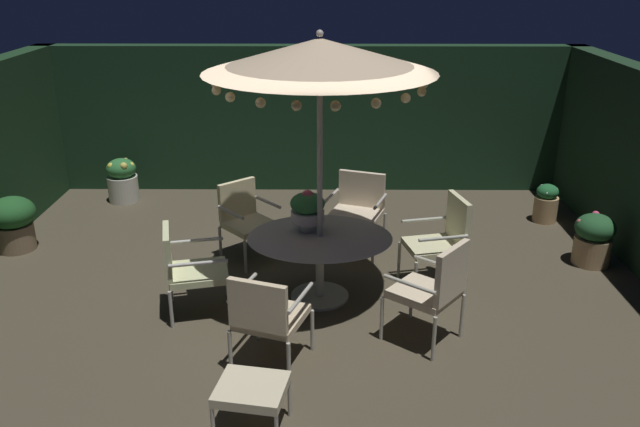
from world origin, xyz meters
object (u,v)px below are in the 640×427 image
(patio_chair_southwest, at_px, (267,314))
(patio_dining_table, at_px, (320,249))
(patio_chair_northeast, at_px, (443,237))
(potted_plant_back_left, at_px, (13,221))
(patio_umbrella, at_px, (320,56))
(patio_chair_north, at_px, (434,286))
(potted_plant_right_far, at_px, (546,203))
(centerpiece_planter, at_px, (308,208))
(ottoman_footrest, at_px, (252,391))
(patio_chair_southeast, at_px, (245,215))
(patio_chair_east, at_px, (358,206))
(potted_plant_back_center, at_px, (594,238))
(potted_plant_right_near, at_px, (122,180))
(patio_chair_south, at_px, (187,265))

(patio_chair_southwest, bearing_deg, patio_dining_table, 70.79)
(patio_chair_northeast, bearing_deg, potted_plant_back_left, 169.98)
(patio_umbrella, distance_m, potted_plant_back_left, 4.60)
(patio_chair_north, distance_m, potted_plant_right_far, 3.75)
(patio_chair_north, bearing_deg, centerpiece_planter, 139.46)
(patio_chair_southwest, height_order, ottoman_footrest, patio_chair_southwest)
(patio_chair_southeast, bearing_deg, ottoman_footrest, -82.64)
(patio_dining_table, xyz_separation_m, patio_umbrella, (-0.00, -0.00, 2.01))
(patio_chair_east, xyz_separation_m, ottoman_footrest, (-0.97, -3.43, -0.21))
(patio_chair_southeast, xyz_separation_m, potted_plant_back_center, (4.19, -0.16, -0.22))
(patio_umbrella, height_order, potted_plant_right_far, patio_umbrella)
(patio_chair_north, xyz_separation_m, ottoman_footrest, (-1.58, -1.26, -0.24))
(patio_chair_northeast, distance_m, patio_chair_east, 1.33)
(patio_dining_table, height_order, potted_plant_back_left, patio_dining_table)
(patio_chair_north, height_order, ottoman_footrest, patio_chair_north)
(potted_plant_right_near, bearing_deg, patio_chair_northeast, -31.77)
(potted_plant_right_far, bearing_deg, patio_umbrella, -144.63)
(centerpiece_planter, height_order, patio_chair_northeast, centerpiece_planter)
(patio_chair_north, distance_m, patio_chair_southeast, 2.75)
(patio_chair_north, relative_size, patio_chair_east, 1.08)
(patio_chair_southeast, xyz_separation_m, potted_plant_back_left, (-2.94, 0.20, -0.16))
(patio_chair_east, relative_size, patio_chair_southeast, 1.02)
(patio_chair_east, relative_size, patio_chair_southwest, 1.03)
(patio_chair_north, height_order, potted_plant_back_left, patio_chair_north)
(patio_dining_table, height_order, patio_chair_southeast, patio_chair_southeast)
(patio_chair_north, relative_size, patio_chair_northeast, 1.00)
(ottoman_footrest, relative_size, potted_plant_back_left, 0.85)
(patio_umbrella, relative_size, potted_plant_back_left, 4.06)
(centerpiece_planter, bearing_deg, patio_chair_southeast, 131.97)
(patio_chair_north, xyz_separation_m, potted_plant_back_center, (2.20, 1.75, -0.27))
(patio_chair_east, distance_m, patio_chair_southeast, 1.40)
(ottoman_footrest, bearing_deg, patio_chair_south, 114.79)
(patio_chair_south, height_order, ottoman_footrest, patio_chair_south)
(patio_chair_northeast, bearing_deg, patio_umbrella, -167.30)
(patio_chair_east, relative_size, ottoman_footrest, 1.63)
(centerpiece_planter, bearing_deg, patio_chair_south, -158.67)
(patio_umbrella, relative_size, centerpiece_planter, 6.20)
(patio_dining_table, bearing_deg, patio_chair_southeast, 131.66)
(patio_umbrella, distance_m, potted_plant_right_far, 4.50)
(patio_chair_northeast, xyz_separation_m, potted_plant_back_center, (1.92, 0.56, -0.26))
(patio_chair_north, bearing_deg, potted_plant_back_left, 156.92)
(patio_dining_table, xyz_separation_m, potted_plant_back_left, (-3.86, 1.23, -0.19))
(patio_chair_east, relative_size, potted_plant_back_left, 1.39)
(patio_chair_south, xyz_separation_m, ottoman_footrest, (0.84, -1.82, -0.17))
(patio_chair_northeast, distance_m, patio_chair_southeast, 2.38)
(potted_plant_right_near, bearing_deg, ottoman_footrest, -64.04)
(potted_plant_right_far, bearing_deg, ottoman_footrest, -129.87)
(patio_dining_table, distance_m, potted_plant_right_near, 4.26)
(potted_plant_right_far, relative_size, potted_plant_right_near, 0.82)
(patio_chair_southwest, height_order, potted_plant_back_left, patio_chair_southwest)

